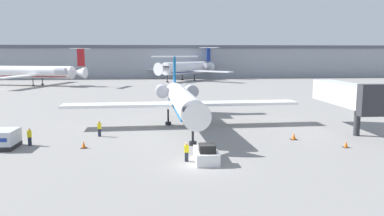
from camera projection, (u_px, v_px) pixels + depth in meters
name	position (u px, v px, depth m)	size (l,w,h in m)	color
ground_plane	(202.00, 166.00, 31.54)	(600.00, 600.00, 0.00)	gray
terminal_building	(170.00, 61.00, 149.00)	(180.00, 16.80, 12.52)	#8C939E
airplane_main	(182.00, 99.00, 48.99)	(30.70, 27.09, 9.02)	white
pushback_tug	(206.00, 154.00, 32.70)	(1.96, 3.88, 1.75)	silver
luggage_cart	(6.00, 139.00, 37.32)	(2.08, 3.13, 1.87)	#232326
worker_near_tug	(187.00, 152.00, 32.71)	(0.40, 0.24, 1.70)	#232838
worker_by_wing	(99.00, 128.00, 42.59)	(0.40, 0.25, 1.82)	#232838
worker_on_apron	(30.00, 136.00, 38.36)	(0.40, 0.26, 1.84)	#232838
traffic_cone_left	(84.00, 145.00, 37.38)	(0.57, 0.57, 0.74)	black
traffic_cone_right	(294.00, 136.00, 41.12)	(0.70, 0.70, 0.73)	black
traffic_cone_mid	(346.00, 144.00, 37.65)	(0.58, 0.58, 0.65)	black
airplane_parked_far_left	(187.00, 68.00, 130.25)	(28.52, 26.80, 11.63)	silver
airplane_parked_far_right	(34.00, 72.00, 109.69)	(33.26, 31.31, 10.87)	white
jet_bridge	(347.00, 95.00, 45.26)	(3.20, 13.58, 6.19)	#2D2D33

